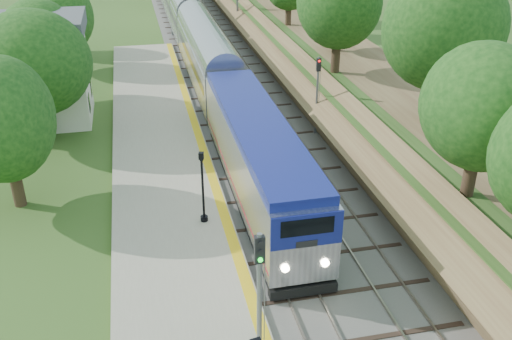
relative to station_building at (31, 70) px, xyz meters
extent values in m
cube|color=#4C4944|center=(16.00, 30.00, -4.03)|extent=(9.50, 170.00, 0.12)
cube|color=gray|center=(13.28, 30.00, -3.89)|extent=(0.08, 170.00, 0.16)
cube|color=gray|center=(14.72, 30.00, -3.89)|extent=(0.08, 170.00, 0.16)
cube|color=gray|center=(17.28, 30.00, -3.89)|extent=(0.08, 170.00, 0.16)
cube|color=gray|center=(18.72, 30.00, -3.89)|extent=(0.08, 170.00, 0.16)
cube|color=gray|center=(8.80, -14.00, -3.90)|extent=(6.40, 68.00, 0.38)
cube|color=gold|center=(11.65, -14.00, -3.70)|extent=(0.55, 68.00, 0.01)
cube|color=brown|center=(25.50, 30.00, -2.59)|extent=(9.00, 170.00, 3.00)
cube|color=brown|center=(21.60, 30.00, -2.79)|extent=(4.47, 170.00, 4.54)
cylinder|color=#332316|center=(24.00, -20.00, 0.22)|extent=(0.60, 0.60, 2.62)
sphere|color=#113A0F|center=(24.00, -20.00, 3.79)|extent=(5.70, 5.70, 5.70)
cube|color=silver|center=(0.00, 0.00, -0.69)|extent=(8.00, 6.00, 6.80)
cube|color=#4C4F53|center=(0.00, 0.00, 3.31)|extent=(8.60, 6.60, 1.20)
cube|color=black|center=(4.01, -1.80, -2.29)|extent=(0.05, 1.10, 1.30)
cube|color=black|center=(4.01, 1.80, -2.29)|extent=(0.05, 1.10, 1.30)
cube|color=black|center=(4.01, -1.80, 0.51)|extent=(0.05, 1.10, 1.30)
cube|color=black|center=(4.01, 1.80, 0.51)|extent=(0.05, 1.10, 1.30)
cylinder|color=slate|center=(12.50, 25.00, -0.99)|extent=(0.24, 0.24, 6.20)
cylinder|color=slate|center=(20.50, 25.00, -0.99)|extent=(0.24, 0.24, 6.20)
cylinder|color=#332316|center=(2.00, -4.00, -2.86)|extent=(0.60, 0.60, 2.45)
sphere|color=#113A0F|center=(2.00, -4.00, 0.46)|extent=(5.32, 5.32, 5.32)
cylinder|color=#332316|center=(2.00, 12.00, -2.86)|extent=(0.60, 0.60, 2.45)
sphere|color=#113A0F|center=(2.00, 12.00, 0.46)|extent=(5.32, 5.32, 5.32)
cube|color=black|center=(14.00, -15.46, -3.49)|extent=(2.92, 18.30, 0.64)
cube|color=#B7BAC1|center=(14.00, -15.46, -1.37)|extent=(3.18, 19.06, 3.60)
cube|color=navy|center=(14.00, -15.46, 0.66)|extent=(3.05, 18.30, 0.47)
cube|color=navy|center=(14.00, -25.02, -0.37)|extent=(3.14, 0.10, 1.59)
cube|color=black|center=(14.00, -25.06, -0.16)|extent=(2.33, 0.06, 0.79)
cube|color=maroon|center=(14.00, -15.46, -2.59)|extent=(3.20, 18.68, 0.11)
cube|color=#B7BAC1|center=(14.00, 5.26, -1.75)|extent=(3.18, 21.18, 4.13)
cube|color=#B7BAC1|center=(14.00, 27.04, -1.75)|extent=(3.18, 21.18, 4.13)
cylinder|color=black|center=(10.49, -17.98, -3.57)|extent=(0.40, 0.40, 0.27)
cylinder|color=black|center=(10.49, -17.98, -1.79)|extent=(0.13, 0.13, 3.57)
cube|color=black|center=(10.49, -17.98, 0.18)|extent=(0.31, 0.31, 0.37)
cube|color=silver|center=(10.49, -17.98, 0.18)|extent=(0.22, 0.22, 0.27)
cylinder|color=slate|center=(11.10, -28.80, -0.69)|extent=(0.19, 0.19, 6.04)
cube|color=black|center=(11.10, -28.80, 1.71)|extent=(0.35, 0.23, 1.04)
cylinder|color=#0CE526|center=(11.10, -28.94, 1.71)|extent=(0.17, 0.06, 0.17)
cylinder|color=slate|center=(20.20, -7.24, -1.10)|extent=(0.17, 0.17, 5.74)
cube|color=black|center=(20.20, -7.24, 1.22)|extent=(0.31, 0.20, 0.93)
cylinder|color=#FF0C0C|center=(20.20, -7.36, 1.22)|extent=(0.15, 0.06, 0.15)
camera|label=1|loc=(7.60, -44.16, 12.72)|focal=40.00mm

